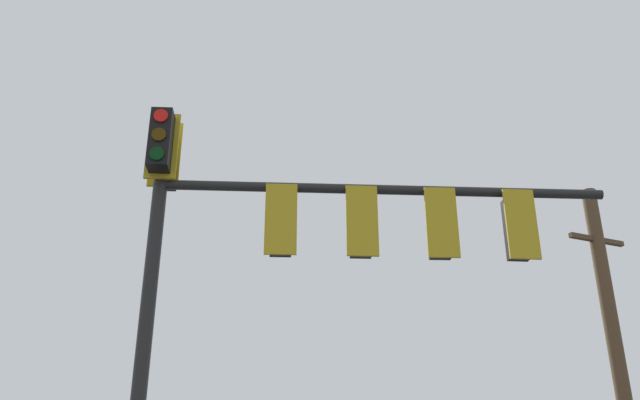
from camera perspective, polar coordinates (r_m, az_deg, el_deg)
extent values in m
cylinder|color=black|center=(9.16, -14.74, -14.43)|extent=(0.20, 0.20, 6.51)
cylinder|color=black|center=(9.88, 5.39, 0.85)|extent=(0.90, 6.35, 0.14)
cube|color=black|center=(10.44, -12.60, 3.30)|extent=(0.33, 0.33, 0.90)
cube|color=#B29319|center=(10.29, -12.74, 3.73)|extent=(0.09, 0.44, 1.04)
cylinder|color=red|center=(10.72, -12.33, 4.34)|extent=(0.05, 0.20, 0.20)
cylinder|color=#3C2703|center=(10.59, -12.47, 2.90)|extent=(0.05, 0.20, 0.20)
cylinder|color=black|center=(10.46, -12.61, 1.43)|extent=(0.05, 0.20, 0.20)
cube|color=black|center=(9.92, -13.11, 4.87)|extent=(0.33, 0.33, 0.90)
cube|color=#B29319|center=(10.06, -12.96, 4.41)|extent=(0.09, 0.44, 1.04)
cylinder|color=red|center=(9.92, -13.10, 6.85)|extent=(0.05, 0.20, 0.20)
cylinder|color=#3C2703|center=(9.77, -13.26, 5.33)|extent=(0.05, 0.20, 0.20)
cylinder|color=black|center=(9.64, -13.42, 3.77)|extent=(0.05, 0.20, 0.20)
cube|color=black|center=(9.56, -3.26, -1.94)|extent=(0.34, 0.34, 0.90)
cube|color=#B29319|center=(9.41, -3.27, -1.56)|extent=(0.10, 0.44, 1.04)
cylinder|color=red|center=(9.83, -3.21, -0.67)|extent=(0.06, 0.20, 0.20)
cylinder|color=#3C2703|center=(9.72, -3.25, -2.30)|extent=(0.06, 0.20, 0.20)
cylinder|color=black|center=(9.61, -3.29, -3.97)|extent=(0.06, 0.20, 0.20)
cube|color=black|center=(9.62, 3.41, -2.08)|extent=(0.33, 0.33, 0.90)
cube|color=#B29319|center=(9.47, 3.52, -1.70)|extent=(0.09, 0.44, 1.04)
cylinder|color=red|center=(9.89, 3.25, -0.81)|extent=(0.05, 0.20, 0.20)
cylinder|color=#3C2703|center=(9.78, 3.29, -2.43)|extent=(0.05, 0.20, 0.20)
cylinder|color=black|center=(9.67, 3.34, -4.09)|extent=(0.05, 0.20, 0.20)
cube|color=black|center=(9.81, 9.91, -2.18)|extent=(0.34, 0.34, 0.90)
cube|color=#B29319|center=(9.66, 10.10, -1.81)|extent=(0.10, 0.44, 1.04)
cylinder|color=red|center=(10.07, 9.61, -0.94)|extent=(0.06, 0.20, 0.20)
cylinder|color=#3C2703|center=(9.96, 9.72, -2.53)|extent=(0.06, 0.20, 0.20)
cylinder|color=black|center=(9.86, 9.84, -4.16)|extent=(0.06, 0.20, 0.20)
cube|color=black|center=(10.12, 16.09, -2.26)|extent=(0.33, 0.33, 0.90)
cube|color=#B29319|center=(9.97, 16.41, -1.90)|extent=(0.08, 0.44, 1.04)
cylinder|color=red|center=(10.37, 15.60, -1.05)|extent=(0.05, 0.20, 0.20)
cylinder|color=#3C2703|center=(10.26, 15.78, -2.59)|extent=(0.05, 0.20, 0.20)
cylinder|color=black|center=(10.16, 15.96, -4.17)|extent=(0.05, 0.20, 0.20)
cylinder|color=#4C3823|center=(17.72, 23.65, -12.98)|extent=(0.36, 0.36, 9.20)
cube|color=#4C3823|center=(18.49, 22.02, -3.08)|extent=(0.51, 1.67, 0.12)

